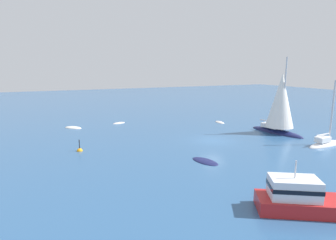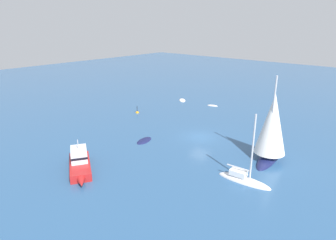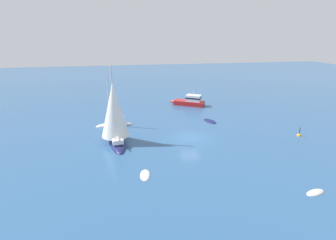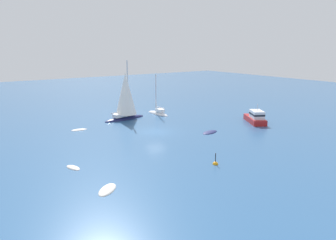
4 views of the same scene
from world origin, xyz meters
TOP-DOWN VIEW (x-y plane):
  - ground_plane at (0.00, 0.00)m, footprint 160.00×160.00m
  - ketch at (9.30, -0.37)m, footprint 3.67×7.41m
  - skiff at (-7.05, 13.76)m, footprint 2.04×1.27m
  - sloop at (9.53, -6.56)m, footprint 5.21×1.70m
  - rib at (-4.57, -5.74)m, footprint 2.00×3.00m
  - skiff_1 at (6.66, 8.26)m, footprint 1.19×2.24m
  - launch at (-4.00, -15.31)m, footprint 6.47×4.66m
  - channel_buoy at (-13.99, 1.93)m, footprint 0.55×0.55m

SIDE VIEW (x-z plane):
  - ground_plane at x=0.00m, z-range 0.00..0.00m
  - skiff at x=-7.05m, z-range -0.16..0.16m
  - rib at x=-4.57m, z-range -0.16..0.16m
  - skiff_1 at x=6.66m, z-range -0.15..0.15m
  - channel_buoy at x=-13.99m, z-range -0.69..0.73m
  - sloop at x=9.53m, z-range -3.40..3.75m
  - launch at x=-4.00m, z-range -0.70..2.27m
  - ketch at x=9.30m, z-range -1.44..8.24m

